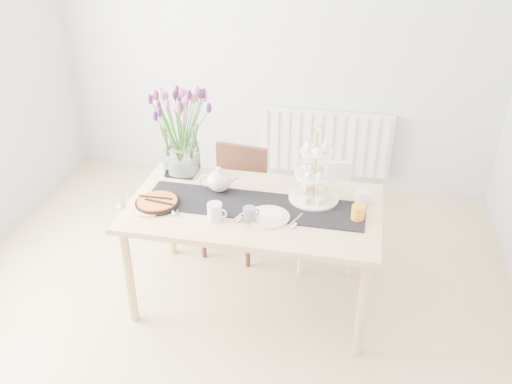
% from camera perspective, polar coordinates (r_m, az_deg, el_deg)
% --- Properties ---
extents(room_shell, '(4.50, 4.50, 4.50)m').
position_cam_1_polar(room_shell, '(2.83, -6.17, 3.83)').
color(room_shell, tan).
rests_on(room_shell, ground).
extents(radiator, '(1.20, 0.08, 0.60)m').
position_cam_1_polar(radiator, '(5.06, 7.33, 5.17)').
color(radiator, white).
rests_on(radiator, room_shell).
extents(dining_table, '(1.60, 0.90, 0.75)m').
position_cam_1_polar(dining_table, '(3.47, -0.24, -2.52)').
color(dining_table, tan).
rests_on(dining_table, ground).
extents(chair_brown, '(0.45, 0.45, 0.82)m').
position_cam_1_polar(chair_brown, '(4.15, -2.01, -0.03)').
color(chair_brown, '#371A14').
rests_on(chair_brown, ground).
extents(chair_white, '(0.46, 0.46, 0.76)m').
position_cam_1_polar(chair_white, '(4.07, 7.18, -1.53)').
color(chair_white, white).
rests_on(chair_white, ground).
extents(table_runner, '(1.40, 0.35, 0.01)m').
position_cam_1_polar(table_runner, '(3.43, -0.25, -1.38)').
color(table_runner, black).
rests_on(table_runner, dining_table).
extents(tulip_vase, '(0.73, 0.73, 0.63)m').
position_cam_1_polar(tulip_vase, '(3.70, -8.12, 7.62)').
color(tulip_vase, silver).
rests_on(tulip_vase, dining_table).
extents(cake_stand, '(0.32, 0.32, 0.47)m').
position_cam_1_polar(cake_stand, '(3.45, 6.19, 1.14)').
color(cake_stand, gold).
rests_on(cake_stand, dining_table).
extents(teapot, '(0.28, 0.24, 0.17)m').
position_cam_1_polar(teapot, '(3.56, -3.91, 1.18)').
color(teapot, silver).
rests_on(teapot, dining_table).
extents(cream_jug, '(0.12, 0.12, 0.09)m').
position_cam_1_polar(cream_jug, '(3.50, 11.13, -0.56)').
color(cream_jug, white).
rests_on(cream_jug, dining_table).
extents(tart_tin, '(0.28, 0.28, 0.03)m').
position_cam_1_polar(tart_tin, '(3.49, -10.35, -1.13)').
color(tart_tin, black).
rests_on(tart_tin, dining_table).
extents(mug_grey, '(0.11, 0.11, 0.09)m').
position_cam_1_polar(mug_grey, '(3.26, -0.70, -2.38)').
color(mug_grey, slate).
rests_on(mug_grey, dining_table).
extents(mug_white, '(0.11, 0.11, 0.11)m').
position_cam_1_polar(mug_white, '(3.28, -4.35, -2.07)').
color(mug_white, silver).
rests_on(mug_white, dining_table).
extents(mug_orange, '(0.11, 0.11, 0.10)m').
position_cam_1_polar(mug_orange, '(3.32, 10.69, -2.17)').
color(mug_orange, orange).
rests_on(mug_orange, dining_table).
extents(plate_left, '(0.39, 0.39, 0.02)m').
position_cam_1_polar(plate_left, '(3.50, -11.13, -1.31)').
color(plate_left, white).
rests_on(plate_left, dining_table).
extents(plate_right, '(0.34, 0.34, 0.01)m').
position_cam_1_polar(plate_right, '(3.31, 1.31, -2.64)').
color(plate_right, white).
rests_on(plate_right, dining_table).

